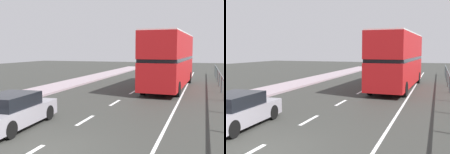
% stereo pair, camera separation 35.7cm
% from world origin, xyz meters
% --- Properties ---
extents(ground_plane, '(73.85, 120.00, 0.10)m').
position_xyz_m(ground_plane, '(0.00, 0.00, -0.05)').
color(ground_plane, '#31322E').
extents(lane_paint_markings, '(3.60, 46.00, 0.01)m').
position_xyz_m(lane_paint_markings, '(2.20, 8.69, 0.00)').
color(lane_paint_markings, silver).
rests_on(lane_paint_markings, ground).
extents(double_decker_bus_red, '(2.96, 11.09, 4.34)m').
position_xyz_m(double_decker_bus_red, '(2.23, 15.40, 2.32)').
color(double_decker_bus_red, red).
rests_on(double_decker_bus_red, ground).
extents(hatchback_car_near, '(1.99, 4.24, 1.34)m').
position_xyz_m(hatchback_car_near, '(-2.31, 2.04, 0.65)').
color(hatchback_car_near, gray).
rests_on(hatchback_car_near, ground).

